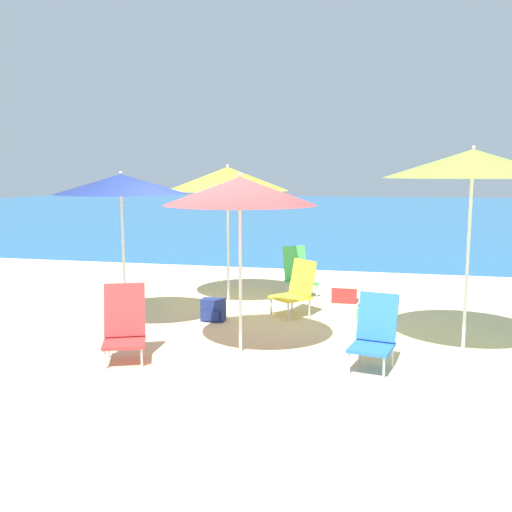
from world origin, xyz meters
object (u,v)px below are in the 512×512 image
beach_umbrella_navy (121,184)px  backpack_navy (213,310)px  beach_umbrella_red (240,191)px  beach_chair_yellow (297,287)px  beach_chair_green (298,272)px  beach_umbrella_lime (473,164)px  beach_chair_blue (374,332)px  beach_umbrella_yellow (228,179)px  beach_chair_red (124,324)px  water_bottle (359,313)px  cooler_box (344,292)px

beach_umbrella_navy → backpack_navy: bearing=25.2°
beach_umbrella_red → beach_chair_yellow: size_ratio=2.56×
beach_umbrella_navy → beach_chair_green: (1.99, 2.59, -1.55)m
beach_umbrella_lime → beach_umbrella_navy: bearing=177.7°
beach_chair_blue → beach_umbrella_lime: bearing=49.4°
beach_umbrella_yellow → beach_chair_red: (-0.32, -3.14, -1.59)m
beach_chair_yellow → beach_chair_red: bearing=-82.2°
beach_chair_red → water_bottle: size_ratio=3.94×
beach_chair_yellow → cooler_box: bearing=99.1°
beach_chair_blue → beach_chair_yellow: size_ratio=0.97×
beach_chair_blue → beach_chair_yellow: 2.41m
beach_chair_blue → water_bottle: 2.09m
beach_chair_yellow → beach_chair_blue: bearing=-20.0°
beach_umbrella_red → beach_chair_green: size_ratio=2.52×
beach_umbrella_red → cooler_box: size_ratio=5.16×
beach_chair_blue → water_bottle: (-0.27, 2.05, -0.31)m
cooler_box → beach_chair_red: bearing=-122.3°
beach_umbrella_yellow → beach_chair_yellow: size_ratio=2.72×
beach_umbrella_red → beach_chair_green: beach_umbrella_red is taller
water_bottle → cooler_box: (-0.29, 1.07, 0.08)m
beach_umbrella_navy → backpack_navy: (1.10, 0.52, -1.78)m
beach_umbrella_navy → beach_umbrella_lime: beach_umbrella_lime is taller
beach_umbrella_yellow → water_bottle: beach_umbrella_yellow is taller
beach_umbrella_red → cooler_box: bearing=71.4°
beach_umbrella_lime → beach_chair_blue: size_ratio=3.03×
beach_umbrella_lime → beach_umbrella_yellow: bearing=149.7°
beach_umbrella_red → beach_chair_yellow: beach_umbrella_red is taller
beach_umbrella_red → beach_umbrella_lime: size_ratio=0.87×
cooler_box → beach_chair_green: bearing=152.9°
beach_chair_red → beach_chair_green: size_ratio=1.01×
beach_umbrella_lime → beach_umbrella_red: bearing=-167.0°
beach_umbrella_navy → backpack_navy: 2.16m
beach_chair_red → beach_chair_yellow: (1.57, 2.44, 0.02)m
beach_umbrella_yellow → beach_chair_blue: 4.04m
beach_umbrella_red → beach_chair_green: (0.15, 3.35, -1.50)m
beach_umbrella_navy → beach_chair_red: (0.63, -1.31, -1.54)m
beach_chair_green → beach_chair_blue: bearing=-105.6°
cooler_box → beach_umbrella_yellow: bearing=-170.1°
beach_chair_red → cooler_box: (2.20, 3.47, -0.24)m
beach_umbrella_navy → beach_umbrella_red: 1.99m
beach_chair_blue → backpack_navy: (-2.28, 1.48, -0.23)m
beach_chair_green → water_bottle: bearing=-90.2°
beach_chair_blue → water_bottle: size_ratio=3.71×
beach_chair_blue → beach_umbrella_navy: bearing=175.7°
beach_umbrella_red → beach_chair_yellow: bearing=79.3°
backpack_navy → beach_umbrella_navy: bearing=-154.8°
beach_chair_red → beach_chair_green: bearing=48.4°
beach_umbrella_yellow → beach_umbrella_navy: bearing=-117.4°
beach_umbrella_red → backpack_navy: size_ratio=6.35×
beach_chair_red → beach_umbrella_navy: bearing=93.4°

